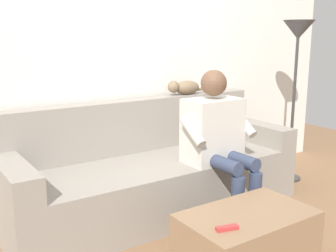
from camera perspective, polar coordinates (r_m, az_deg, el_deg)
ground_plane at (r=3.07m, az=5.48°, el=-16.07°), size 8.00×8.00×0.00m
back_wall at (r=3.70m, az=-6.09°, el=9.12°), size 5.10×0.06×2.50m
couch at (r=3.49m, az=-2.13°, el=-6.78°), size 2.49×0.86×0.92m
coffee_table at (r=2.73m, az=10.93°, el=-15.55°), size 0.84×0.51×0.39m
person_solo_seated at (r=3.28m, az=6.90°, el=-1.27°), size 0.61×0.61×1.20m
cat_on_backrest at (r=3.87m, az=2.34°, el=5.42°), size 0.49×0.15×0.14m
remote_red at (r=2.41m, az=8.26°, el=-13.93°), size 0.14×0.07×0.02m
floor_lamp at (r=4.24m, az=17.65°, el=10.77°), size 0.30×0.30×1.61m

